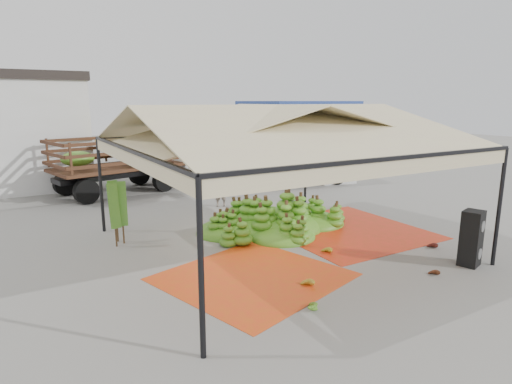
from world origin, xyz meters
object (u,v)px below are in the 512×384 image
truck_right (293,156)px  speaker_stack (471,238)px  banana_heap (277,212)px  truck_left (144,155)px  vendor (220,188)px

truck_right → speaker_stack: bearing=-89.0°
banana_heap → speaker_stack: 5.76m
banana_heap → truck_left: truck_left is taller
banana_heap → speaker_stack: speaker_stack is taller
speaker_stack → truck_left: (-4.35, 13.81, 0.89)m
banana_heap → truck_left: (-1.88, 8.61, 1.04)m
banana_heap → speaker_stack: bearing=-64.5°
banana_heap → truck_right: bearing=51.2°
speaker_stack → vendor: vendor is taller
banana_heap → speaker_stack: (2.48, -5.19, 0.15)m
speaker_stack → vendor: bearing=90.3°
vendor → truck_right: (5.31, 2.60, 0.66)m
banana_heap → truck_left: 8.88m
truck_left → truck_right: bearing=-32.7°
speaker_stack → truck_left: 14.50m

